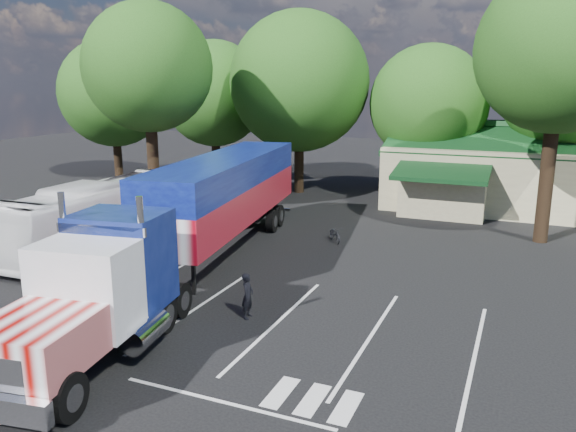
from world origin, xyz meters
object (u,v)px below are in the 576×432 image
at_px(woman, 248,296).
at_px(bicycle, 335,234).
at_px(silver_sedan, 549,207).
at_px(tour_bus, 101,215).
at_px(semi_truck, 203,208).

xyz_separation_m(woman, bicycle, (-0.29, 10.36, -0.40)).
xyz_separation_m(woman, silver_sedan, (9.91, 20.00, -0.04)).
distance_m(woman, bicycle, 10.37).
relative_size(woman, tour_bus, 0.14).
bearing_deg(semi_truck, woman, -53.02).
distance_m(bicycle, silver_sedan, 14.04).
distance_m(semi_truck, woman, 6.06).
bearing_deg(silver_sedan, woman, 161.45).
bearing_deg(woman, tour_bus, 59.39).
relative_size(woman, bicycle, 1.05).
distance_m(semi_truck, tour_bus, 6.61).
xyz_separation_m(semi_truck, bicycle, (3.86, 6.37, -2.30)).
bearing_deg(semi_truck, bicycle, 49.56).
bearing_deg(tour_bus, bicycle, 26.05).
bearing_deg(woman, semi_truck, 40.43).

